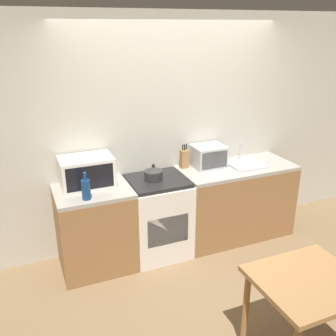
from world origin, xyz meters
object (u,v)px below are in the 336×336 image
at_px(dining_table, 307,292).
at_px(microwave, 87,172).
at_px(kettle, 154,173).
at_px(toaster_oven, 208,156).
at_px(bottle, 86,189).
at_px(stove_range, 158,216).

bearing_deg(dining_table, microwave, 121.94).
bearing_deg(kettle, toaster_oven, 10.26).
xyz_separation_m(kettle, microwave, (-0.68, 0.11, 0.08)).
relative_size(toaster_oven, dining_table, 0.48).
relative_size(kettle, microwave, 0.37).
height_order(kettle, bottle, bottle).
xyz_separation_m(microwave, toaster_oven, (1.41, 0.03, -0.03)).
height_order(stove_range, toaster_oven, toaster_oven).
bearing_deg(stove_range, dining_table, -75.38).
height_order(toaster_oven, dining_table, toaster_oven).
bearing_deg(kettle, dining_table, -74.22).
bearing_deg(microwave, toaster_oven, 1.04).
bearing_deg(microwave, dining_table, -58.06).
xyz_separation_m(stove_range, kettle, (-0.04, 0.00, 0.53)).
bearing_deg(bottle, microwave, 77.07).
bearing_deg(stove_range, kettle, 175.47).
distance_m(stove_range, bottle, 0.99).
relative_size(kettle, dining_table, 0.26).
bearing_deg(dining_table, bottle, 128.24).
relative_size(microwave, dining_table, 0.69).
distance_m(kettle, dining_table, 1.91).
bearing_deg(dining_table, kettle, 105.78).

